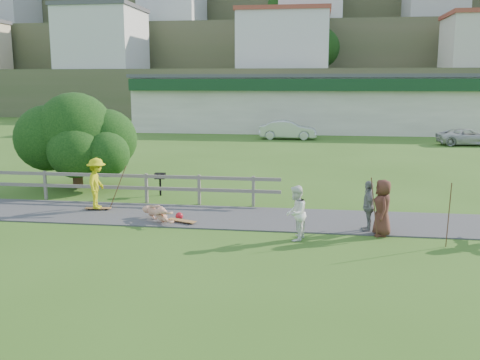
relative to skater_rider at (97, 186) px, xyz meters
The scene contains 20 objects.
ground 3.86m from the skater_rider, 28.94° to the right, with size 260.00×260.00×0.00m, color #355D1A.
path 3.41m from the skater_rider, ahead, with size 34.00×3.00×0.04m, color #3E3E41.
fence 2.00m from the skater_rider, 131.92° to the left, with size 15.05×0.10×1.10m.
strip_mall 33.96m from the skater_rider, 77.60° to the left, with size 32.50×10.75×5.10m.
hillside 90.57m from the skater_rider, 87.90° to the left, with size 220.00×67.00×47.50m.
skater_rider is the anchor object (origin of this frame).
skater_fallen 2.84m from the skater_rider, 24.59° to the right, with size 1.56×0.37×0.57m, color tan.
spectator_a 7.41m from the skater_rider, 19.94° to the right, with size 0.77×0.60×1.58m, color white.
spectator_b 9.17m from the skater_rider, ahead, with size 0.91×0.38×1.55m, color gray.
spectator_c 9.60m from the skater_rider, 10.20° to the right, with size 0.82×0.53×1.67m, color #502A20.
car_silver 25.24m from the skater_rider, 78.03° to the left, with size 1.56×4.46×1.47m, color silver.
car_white 28.89m from the skater_rider, 51.12° to the left, with size 1.94×4.22×1.17m, color beige.
tree 4.68m from the skater_rider, 123.03° to the left, with size 5.25×5.25×3.12m, color black, non-canonical shape.
bbq 3.17m from the skater_rider, 63.11° to the left, with size 0.41×0.32×0.90m, color black, non-canonical shape.
longboard_rider 0.83m from the skater_rider, ahead, with size 0.90×0.22×0.10m, color olive, non-canonical shape.
longboard_fallen 3.65m from the skater_rider, 20.69° to the right, with size 0.98×0.24×0.11m, color olive, non-canonical shape.
helmet 3.31m from the skater_rider, 14.46° to the right, with size 0.25×0.25×0.25m, color #A71220.
pole_rider 0.72m from the skater_rider, 33.69° to the left, with size 0.03×0.03×1.68m, color #502F20.
pole_spec_left 9.40m from the skater_rider, 12.36° to the right, with size 0.03×0.03×1.79m, color #502F20.
pole_spec_right 11.38m from the skater_rider, 13.09° to the right, with size 0.03×0.03×1.78m, color #502F20.
Camera 1 is at (4.21, -15.44, 4.43)m, focal length 40.00 mm.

